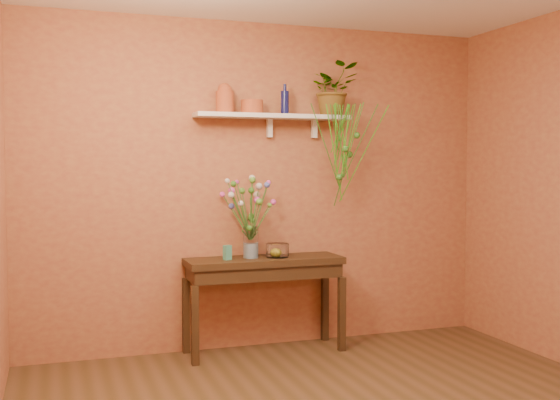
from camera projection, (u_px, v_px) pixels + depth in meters
room at (370, 196)px, 3.71m from camera, size 4.04×4.04×2.70m
sideboard at (264, 271)px, 5.40m from camera, size 1.27×0.41×0.77m
wall_shelf at (274, 117)px, 5.47m from camera, size 1.30×0.24×0.19m
terracotta_jug at (225, 99)px, 5.32m from camera, size 0.17×0.17×0.24m
terracotta_pot at (252, 107)px, 5.39m from camera, size 0.21×0.21×0.11m
blue_bottle at (285, 102)px, 5.47m from camera, size 0.07×0.07×0.25m
spider_plant at (333, 90)px, 5.63m from camera, size 0.40×0.35×0.44m
plant_fronds at (345, 147)px, 5.52m from camera, size 0.68×0.41×0.85m
glass_vase at (251, 245)px, 5.37m from camera, size 0.12×0.12×0.25m
bouquet at (248, 200)px, 5.38m from camera, size 0.45×0.51×0.52m
glass_bowl at (277, 251)px, 5.42m from camera, size 0.19×0.19×0.11m
lemon at (276, 252)px, 5.40m from camera, size 0.07×0.07×0.07m
carton at (227, 253)px, 5.27m from camera, size 0.07×0.06×0.12m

